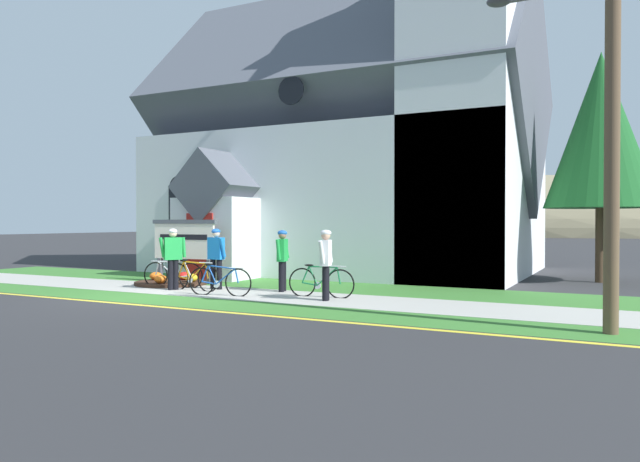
{
  "coord_description": "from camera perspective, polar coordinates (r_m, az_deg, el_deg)",
  "views": [
    {
      "loc": [
        10.29,
        -10.9,
        1.83
      ],
      "look_at": [
        2.81,
        3.69,
        1.58
      ],
      "focal_mm": 33.65,
      "sensor_mm": 36.0,
      "label": 1
    }
  ],
  "objects": [
    {
      "name": "ground",
      "position": [
        18.2,
        -7.48,
        -4.9
      ],
      "size": [
        140.0,
        140.0,
        0.0
      ],
      "primitive_type": "plane",
      "color": "#2B2B2D"
    },
    {
      "name": "sidewalk_slab",
      "position": [
        15.88,
        -9.66,
        -5.74
      ],
      "size": [
        32.0,
        2.24,
        0.01
      ],
      "primitive_type": "cube",
      "color": "#A8A59E",
      "rests_on": "ground"
    },
    {
      "name": "grass_verge",
      "position": [
        14.44,
        -14.12,
        -6.42
      ],
      "size": [
        32.0,
        1.48,
        0.01
      ],
      "primitive_type": "cube",
      "color": "#38722D",
      "rests_on": "ground"
    },
    {
      "name": "church_lawn",
      "position": [
        17.92,
        -4.89,
        -4.98
      ],
      "size": [
        24.0,
        2.72,
        0.01
      ],
      "primitive_type": "cube",
      "color": "#38722D",
      "rests_on": "ground"
    },
    {
      "name": "curb_paint_stripe",
      "position": [
        13.79,
        -16.58,
        -6.78
      ],
      "size": [
        28.0,
        0.16,
        0.01
      ],
      "primitive_type": "cube",
      "color": "yellow",
      "rests_on": "ground"
    },
    {
      "name": "church_building",
      "position": [
        22.54,
        3.6,
        8.13
      ],
      "size": [
        13.63,
        10.59,
        13.93
      ],
      "color": "silver",
      "rests_on": "ground"
    },
    {
      "name": "church_sign",
      "position": [
        18.37,
        -12.8,
        -0.95
      ],
      "size": [
        2.22,
        0.29,
        1.9
      ],
      "color": "#474C56",
      "rests_on": "ground"
    },
    {
      "name": "flower_bed",
      "position": [
        18.0,
        -13.94,
        -4.7
      ],
      "size": [
        2.06,
        2.06,
        0.34
      ],
      "color": "#382319",
      "rests_on": "ground"
    },
    {
      "name": "bicycle_white",
      "position": [
        16.33,
        -12.0,
        -4.24
      ],
      "size": [
        1.78,
        0.14,
        0.83
      ],
      "color": "black",
      "rests_on": "ground"
    },
    {
      "name": "bicycle_green",
      "position": [
        14.53,
        0.07,
        -4.88
      ],
      "size": [
        1.71,
        0.18,
        0.82
      ],
      "color": "black",
      "rests_on": "ground"
    },
    {
      "name": "bicycle_orange",
      "position": [
        15.06,
        -9.54,
        -4.71
      ],
      "size": [
        1.7,
        0.31,
        0.82
      ],
      "color": "black",
      "rests_on": "ground"
    },
    {
      "name": "bicycle_blue",
      "position": [
        17.12,
        -13.78,
        -4.02
      ],
      "size": [
        1.74,
        0.46,
        0.82
      ],
      "color": "black",
      "rests_on": "ground"
    },
    {
      "name": "cyclist_in_red_jersey",
      "position": [
        16.46,
        -9.86,
        -2.17
      ],
      "size": [
        0.64,
        0.33,
        1.65
      ],
      "color": "black",
      "rests_on": "ground"
    },
    {
      "name": "cyclist_in_white_jersey",
      "position": [
        15.69,
        -3.6,
        -2.4
      ],
      "size": [
        0.32,
        0.75,
        1.61
      ],
      "color": "black",
      "rests_on": "ground"
    },
    {
      "name": "cyclist_in_yellow_jersey",
      "position": [
        13.86,
        0.56,
        -2.72
      ],
      "size": [
        0.31,
        0.79,
        1.65
      ],
      "color": "black",
      "rests_on": "ground"
    },
    {
      "name": "cyclist_in_blue_jersey",
      "position": [
        16.51,
        -13.8,
        -2.16
      ],
      "size": [
        0.5,
        0.57,
        1.65
      ],
      "color": "black",
      "rests_on": "ground"
    },
    {
      "name": "utility_pole",
      "position": [
        11.17,
        25.51,
        14.6
      ],
      "size": [
        3.12,
        0.28,
        8.11
      ],
      "color": "brown",
      "rests_on": "ground"
    },
    {
      "name": "roadside_conifer",
      "position": [
        20.12,
        25.14,
        8.67
      ],
      "size": [
        3.26,
        3.26,
        6.94
      ],
      "color": "#3D2D1E",
      "rests_on": "ground"
    },
    {
      "name": "distant_hill",
      "position": [
        92.47,
        14.11,
        -0.28
      ],
      "size": [
        99.58,
        37.54,
        17.18
      ],
      "primitive_type": "ellipsoid",
      "color": "#847A5B",
      "rests_on": "ground"
    }
  ]
}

